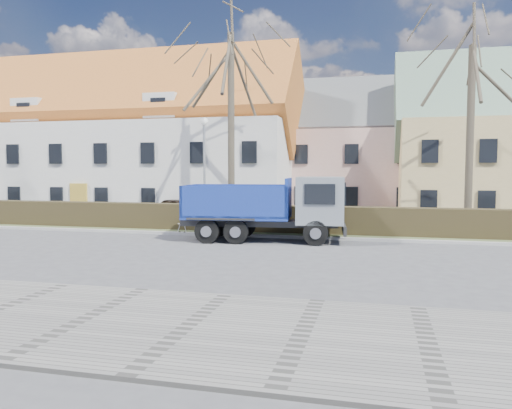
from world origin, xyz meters
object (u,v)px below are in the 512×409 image
(streetlight, at_px, (204,173))
(parked_car_a, at_px, (180,209))
(dump_truck, at_px, (259,208))
(cart_frame, at_px, (179,228))

(streetlight, distance_m, parked_car_a, 5.58)
(dump_truck, xyz_separation_m, streetlight, (-3.74, 3.45, 1.47))
(parked_car_a, bearing_deg, cart_frame, -135.04)
(streetlight, distance_m, cart_frame, 3.60)
(cart_frame, bearing_deg, streetlight, 79.65)
(cart_frame, xyz_separation_m, parked_car_a, (-2.64, 6.50, 0.37))
(dump_truck, distance_m, streetlight, 5.30)
(cart_frame, relative_size, parked_car_a, 0.17)
(dump_truck, height_order, parked_car_a, dump_truck)
(dump_truck, xyz_separation_m, cart_frame, (-4.18, 1.03, -1.14))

